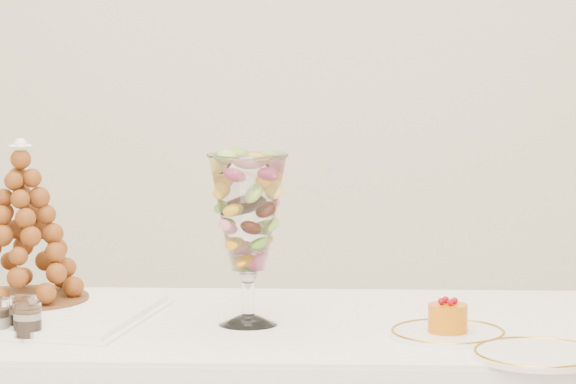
{
  "coord_description": "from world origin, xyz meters",
  "views": [
    {
      "loc": [
        0.25,
        -2.61,
        1.28
      ],
      "look_at": [
        0.08,
        0.22,
        0.93
      ],
      "focal_mm": 85.0,
      "sensor_mm": 36.0,
      "label": 1
    }
  ],
  "objects": [
    {
      "name": "lace_tray",
      "position": [
        -0.5,
        0.15,
        0.68
      ],
      "size": [
        0.61,
        0.5,
        0.02
      ],
      "primitive_type": "cube",
      "rotation": [
        0.0,
        0.0,
        -0.16
      ],
      "color": "white",
      "rests_on": "buffet_table"
    },
    {
      "name": "macaron_vase",
      "position": [
        0.0,
        0.11,
        0.9
      ],
      "size": [
        0.16,
        0.16,
        0.35
      ],
      "color": "white",
      "rests_on": "buffet_table"
    },
    {
      "name": "cake_plate",
      "position": [
        0.4,
        0.02,
        0.68
      ],
      "size": [
        0.23,
        0.23,
        0.01
      ],
      "primitive_type": "cylinder",
      "color": "white",
      "rests_on": "buffet_table"
    },
    {
      "name": "spare_plate",
      "position": [
        0.56,
        -0.14,
        0.68
      ],
      "size": [
        0.25,
        0.25,
        0.01
      ],
      "primitive_type": "cylinder",
      "color": "white",
      "rests_on": "buffet_table"
    },
    {
      "name": "verrine_c",
      "position": [
        -0.44,
        -0.0,
        0.71
      ],
      "size": [
        0.07,
        0.07,
        0.07
      ],
      "primitive_type": "cylinder",
      "rotation": [
        0.0,
        0.0,
        0.34
      ],
      "color": "white",
      "rests_on": "buffet_table"
    },
    {
      "name": "verrine_e",
      "position": [
        -0.42,
        -0.05,
        0.71
      ],
      "size": [
        0.07,
        0.07,
        0.07
      ],
      "primitive_type": "cylinder",
      "rotation": [
        0.0,
        0.0,
        -0.31
      ],
      "color": "white",
      "rests_on": "buffet_table"
    },
    {
      "name": "croquembouche",
      "position": [
        -0.5,
        0.24,
        0.86
      ],
      "size": [
        0.28,
        0.28,
        0.35
      ],
      "rotation": [
        0.0,
        0.0,
        0.21
      ],
      "color": "brown",
      "rests_on": "lace_tray"
    },
    {
      "name": "mousse_cake",
      "position": [
        0.4,
        0.02,
        0.71
      ],
      "size": [
        0.08,
        0.08,
        0.07
      ],
      "color": "#D56B09",
      "rests_on": "cake_plate"
    }
  ]
}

